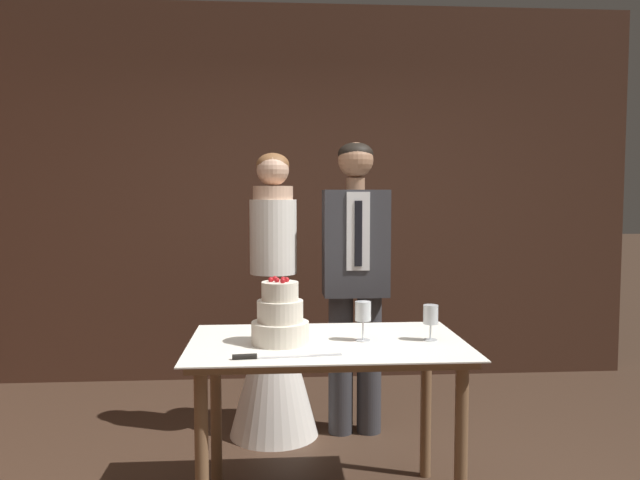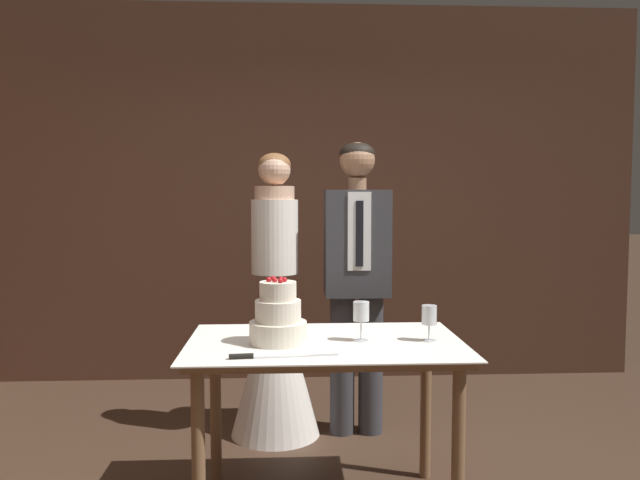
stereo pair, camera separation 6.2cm
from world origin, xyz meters
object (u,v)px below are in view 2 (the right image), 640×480
Objects in this scene: cake_table at (325,363)px; groom at (357,272)px; bride at (275,333)px; wine_glass_near at (429,317)px; wine_glass_middle at (361,313)px; cake_knife at (263,356)px; tiered_cake at (278,318)px.

groom is at bearing 75.11° from cake_table.
wine_glass_near is at bearing -52.80° from bride.
bride is (-0.41, 0.93, -0.30)m from wine_glass_middle.
wine_glass_middle is at bearing 26.74° from cake_knife.
tiered_cake is 1.00m from bride.
groom reaches higher than wine_glass_near.
bride is (-0.72, 0.95, -0.28)m from wine_glass_near.
cake_table is 2.77× the size of cake_knife.
tiered_cake is at bearing -115.76° from groom.
cake_table is 0.73× the size of bride.
wine_glass_near is (0.75, 0.26, 0.10)m from cake_knife.
bride reaches higher than cake_knife.
cake_table is 0.52m from wine_glass_near.
wine_glass_middle is at bearing -95.15° from groom.
groom reaches higher than wine_glass_middle.
wine_glass_near is 1.23m from bride.
tiered_cake is 0.18× the size of bride.
cake_knife is 0.26× the size of bride.
bride is (-0.03, 0.96, -0.28)m from tiered_cake.
cake_table is 0.31m from tiered_cake.
tiered_cake reaches higher than wine_glass_middle.
bride is at bearing 127.20° from wine_glass_near.
wine_glass_near is at bearing -3.13° from wine_glass_middle.
groom is at bearing 84.85° from wine_glass_middle.
tiered_cake is 1.66× the size of wine_glass_middle.
cake_table is at bearing -104.89° from groom.
bride reaches higher than wine_glass_middle.
wine_glass_near is 0.91× the size of wine_glass_middle.
wine_glass_middle reaches higher than wine_glass_near.
groom is (0.08, 0.93, 0.08)m from wine_glass_middle.
wine_glass_near reaches higher than cake_table.
tiered_cake reaches higher than wine_glass_near.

